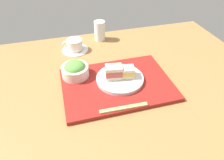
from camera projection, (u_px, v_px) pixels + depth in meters
ground_plane at (116, 86)px, 90.52cm from camera, size 140.00×100.00×3.00cm
serving_tray at (116, 84)px, 88.09cm from camera, size 45.92×32.73×1.67cm
sandwich_plate at (120, 78)px, 88.54cm from camera, size 20.26×20.26×1.57cm
sandwich_near at (114, 72)px, 85.95cm from camera, size 7.58×6.16×5.77cm
sandwich_far at (126, 72)px, 86.86cm from camera, size 7.95×6.14×4.60cm
salad_bowl at (75, 70)px, 89.25cm from camera, size 11.79×11.79×7.27cm
chopsticks_pair at (124, 108)px, 75.71cm from camera, size 18.29×2.14×0.70cm
coffee_cup at (75, 46)px, 109.70cm from camera, size 13.92×13.92×6.28cm
drinking_glass at (100, 31)px, 117.41cm from camera, size 6.27×6.27×11.06cm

